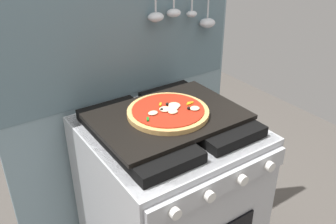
# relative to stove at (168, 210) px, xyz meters

# --- Properties ---
(kitchen_backsplash) EXTENTS (1.10, 0.09, 1.55)m
(kitchen_backsplash) POSITION_rel_stove_xyz_m (0.00, 0.34, 0.34)
(kitchen_backsplash) COLOR #7A939E
(kitchen_backsplash) RESTS_ON ground_plane
(stove) EXTENTS (0.60, 0.64, 0.90)m
(stove) POSITION_rel_stove_xyz_m (0.00, 0.00, 0.00)
(stove) COLOR #B7BABF
(stove) RESTS_ON ground_plane
(baking_tray) EXTENTS (0.54, 0.38, 0.02)m
(baking_tray) POSITION_rel_stove_xyz_m (0.00, 0.00, 0.46)
(baking_tray) COLOR black
(baking_tray) RESTS_ON stove
(pizza_left) EXTENTS (0.30, 0.30, 0.03)m
(pizza_left) POSITION_rel_stove_xyz_m (0.00, -0.00, 0.48)
(pizza_left) COLOR tan
(pizza_left) RESTS_ON baking_tray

